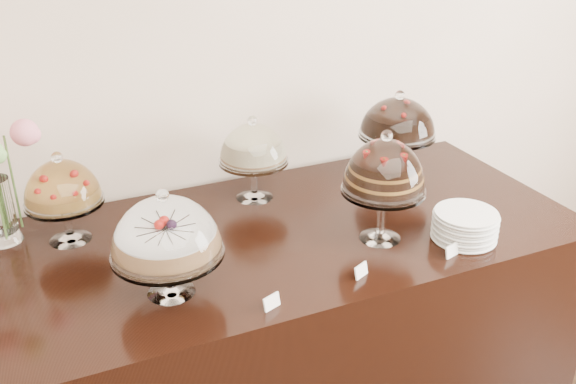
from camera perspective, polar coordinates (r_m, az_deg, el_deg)
name	(u,v)px	position (r m, az deg, el deg)	size (l,w,h in m)	color
wall_back	(248,35)	(2.67, -3.54, 13.75)	(5.00, 0.04, 3.00)	beige
display_counter	(283,329)	(2.62, -0.46, -12.07)	(2.20, 1.00, 0.90)	black
cake_stand_sugar_sponge	(166,232)	(1.95, -10.81, -3.53)	(0.35, 0.35, 0.36)	white
cake_stand_choco_layer	(384,170)	(2.22, 8.57, 1.91)	(0.30, 0.30, 0.41)	white
cake_stand_cheesecake	(253,147)	(2.53, -3.11, 3.98)	(0.28, 0.28, 0.35)	white
cake_stand_dark_choco	(398,121)	(2.73, 9.74, 6.24)	(0.33, 0.33, 0.39)	white
cake_stand_fruit_tart	(62,187)	(2.35, -19.45, 0.41)	(0.27, 0.27, 0.34)	white
plate_stack	(465,226)	(2.37, 15.45, -2.89)	(0.23, 0.23, 0.10)	white
price_card_left	(272,302)	(1.95, -1.46, -9.74)	(0.06, 0.01, 0.04)	white
price_card_right	(452,251)	(2.27, 14.36, -5.07)	(0.06, 0.01, 0.04)	white
price_card_extra	(361,271)	(2.11, 6.51, -6.96)	(0.06, 0.01, 0.04)	white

